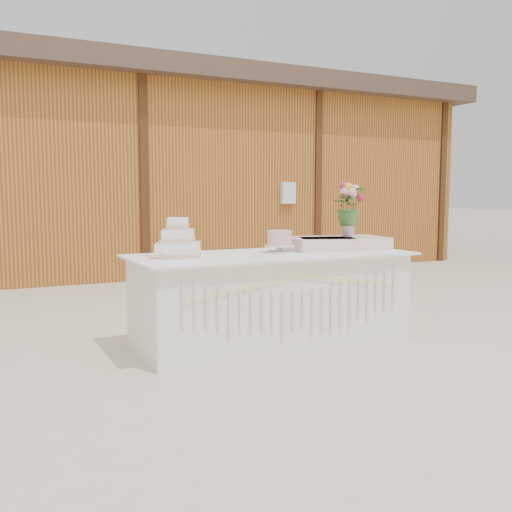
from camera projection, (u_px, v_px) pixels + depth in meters
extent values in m
plane|color=beige|center=(271.00, 342.00, 4.92)|extent=(80.00, 80.00, 0.00)
cube|color=#A86323|center=(114.00, 182.00, 10.11)|extent=(12.00, 4.00, 3.00)
cube|color=#463327|center=(111.00, 87.00, 9.94)|extent=(12.60, 4.60, 0.30)
cube|color=white|center=(271.00, 299.00, 4.88)|extent=(2.28, 0.88, 0.75)
cube|color=white|center=(272.00, 255.00, 4.84)|extent=(2.40, 1.00, 0.02)
cube|color=white|center=(178.00, 250.00, 4.57)|extent=(0.45, 0.45, 0.12)
cube|color=#DFAD8D|center=(178.00, 254.00, 4.57)|extent=(0.46, 0.46, 0.03)
cube|color=white|center=(178.00, 236.00, 4.56)|extent=(0.32, 0.32, 0.11)
cube|color=#DFAD8D|center=(178.00, 240.00, 4.56)|extent=(0.34, 0.34, 0.03)
cube|color=white|center=(178.00, 223.00, 4.55)|extent=(0.21, 0.21, 0.09)
cube|color=#DFAD8D|center=(178.00, 227.00, 4.55)|extent=(0.22, 0.22, 0.03)
cylinder|color=silver|center=(280.00, 252.00, 4.91)|extent=(0.23, 0.23, 0.01)
cylinder|color=silver|center=(280.00, 249.00, 4.91)|extent=(0.07, 0.07, 0.04)
cylinder|color=silver|center=(280.00, 245.00, 4.90)|extent=(0.27, 0.27, 0.01)
cylinder|color=#DFA0AC|center=(280.00, 238.00, 4.90)|extent=(0.21, 0.21, 0.12)
cube|color=#F8D1C7|center=(336.00, 243.00, 5.23)|extent=(0.95, 0.63, 0.11)
cylinder|color=silver|center=(348.00, 228.00, 5.26)|extent=(0.11, 0.11, 0.15)
imported|color=#3D6D2B|center=(349.00, 201.00, 5.24)|extent=(0.39, 0.36, 0.35)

